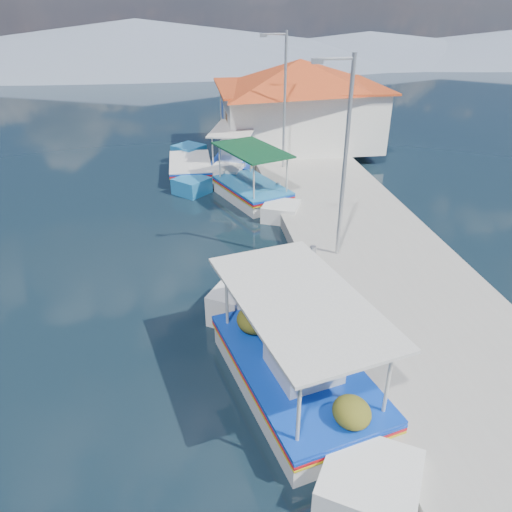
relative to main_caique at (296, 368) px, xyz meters
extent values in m
plane|color=black|center=(-2.10, 3.21, -0.52)|extent=(160.00, 160.00, 0.00)
cube|color=#9C9A92|center=(3.80, 9.21, -0.27)|extent=(5.00, 44.00, 0.50)
cylinder|color=#A5A8AD|center=(1.70, 0.21, 0.13)|extent=(0.20, 0.20, 0.30)
cylinder|color=#A5A8AD|center=(1.70, 5.21, 0.13)|extent=(0.20, 0.20, 0.30)
cylinder|color=#A5A8AD|center=(1.70, 11.21, 0.13)|extent=(0.20, 0.20, 0.30)
cylinder|color=#A5A8AD|center=(1.70, 17.21, 0.13)|extent=(0.20, 0.20, 0.30)
cube|color=white|center=(-0.02, -0.08, -0.29)|extent=(3.32, 4.97, 1.00)
cube|color=white|center=(0.69, 2.85, -0.17)|extent=(2.28, 2.28, 1.10)
cube|color=white|center=(-0.71, -2.92, -0.29)|extent=(2.22, 2.22, 0.94)
cube|color=#0D38AD|center=(-0.02, -0.08, 0.17)|extent=(3.42, 5.12, 0.06)
cube|color=red|center=(-0.02, -0.08, 0.09)|extent=(3.42, 5.12, 0.05)
cube|color=gold|center=(-0.02, -0.08, 0.01)|extent=(3.42, 5.12, 0.04)
cube|color=#0D38AD|center=(-0.02, -0.08, 0.24)|extent=(3.43, 5.08, 0.05)
cube|color=brown|center=(-0.02, -0.08, 0.21)|extent=(3.12, 4.84, 0.05)
cube|color=white|center=(-0.10, -0.39, 0.79)|extent=(1.56, 1.63, 1.15)
cube|color=silver|center=(-0.10, -0.39, 1.39)|extent=(1.69, 1.75, 0.06)
cylinder|color=beige|center=(-0.47, 2.00, 1.05)|extent=(0.07, 0.07, 1.68)
cylinder|color=beige|center=(1.33, 1.56, 1.05)|extent=(0.07, 0.07, 1.68)
cylinder|color=beige|center=(-1.37, -1.72, 1.05)|extent=(0.07, 0.07, 1.68)
cylinder|color=beige|center=(0.42, -2.16, 1.05)|extent=(0.07, 0.07, 1.68)
cube|color=silver|center=(-0.02, -0.08, 1.89)|extent=(3.43, 5.00, 0.07)
ellipsoid|color=#475316|center=(-0.08, 1.45, 0.51)|extent=(0.80, 0.88, 0.60)
ellipsoid|color=#475316|center=(0.76, 1.78, 0.46)|extent=(0.67, 0.74, 0.50)
ellipsoid|color=#475316|center=(-0.26, -1.96, 0.48)|extent=(0.71, 0.78, 0.53)
sphere|color=#D15106|center=(1.15, 0.28, 1.00)|extent=(0.42, 0.42, 0.42)
cube|color=white|center=(0.61, 11.39, -0.31)|extent=(3.10, 4.02, 0.91)
cube|color=white|center=(1.49, 13.63, -0.20)|extent=(1.82, 1.82, 1.01)
cube|color=white|center=(-0.25, 9.24, -0.31)|extent=(1.77, 1.77, 0.86)
cube|color=#0D38AD|center=(0.61, 11.39, 0.11)|extent=(3.19, 4.15, 0.06)
cube|color=red|center=(0.61, 11.39, 0.03)|extent=(3.19, 4.15, 0.05)
cube|color=gold|center=(0.61, 11.39, -0.03)|extent=(3.19, 4.15, 0.04)
cube|color=#1C6EAB|center=(0.61, 11.39, 0.18)|extent=(3.19, 4.12, 0.05)
cube|color=brown|center=(0.61, 11.39, 0.15)|extent=(2.93, 3.90, 0.05)
cylinder|color=beige|center=(0.44, 13.07, 0.92)|extent=(0.07, 0.07, 1.54)
cylinder|color=beige|center=(1.87, 12.51, 0.92)|extent=(0.07, 0.07, 1.54)
cylinder|color=beige|center=(-0.66, 10.28, 0.92)|extent=(0.07, 0.07, 1.54)
cylinder|color=beige|center=(0.77, 9.72, 0.92)|extent=(0.07, 0.07, 1.54)
cube|color=#0C3E21|center=(0.61, 11.39, 1.68)|extent=(3.19, 4.06, 0.07)
cube|color=#1C6EAB|center=(-1.92, 14.89, -0.30)|extent=(1.87, 3.54, 0.98)
cube|color=#1C6EAB|center=(-1.93, 17.26, -0.17)|extent=(1.90, 1.90, 1.09)
cube|color=#1C6EAB|center=(-1.92, 12.60, -0.30)|extent=(1.85, 1.85, 0.93)
cube|color=#0D38AD|center=(-1.92, 14.89, 0.16)|extent=(1.93, 3.64, 0.06)
cube|color=red|center=(-1.92, 14.89, 0.08)|extent=(1.93, 3.64, 0.05)
cube|color=gold|center=(-1.92, 14.89, 0.01)|extent=(1.93, 3.64, 0.04)
cube|color=white|center=(-1.92, 14.89, 0.23)|extent=(1.94, 3.61, 0.05)
cube|color=brown|center=(-1.92, 14.89, 0.20)|extent=(1.72, 3.46, 0.05)
cube|color=white|center=(0.31, 15.56, -0.32)|extent=(2.84, 4.02, 0.86)
cube|color=white|center=(-0.37, 17.89, -0.22)|extent=(1.85, 1.85, 0.95)
cube|color=white|center=(0.97, 13.31, -0.32)|extent=(1.80, 1.80, 0.81)
cube|color=#0D38AD|center=(0.31, 15.56, 0.07)|extent=(2.92, 4.14, 0.05)
cube|color=red|center=(0.31, 15.56, 0.00)|extent=(2.92, 4.14, 0.05)
cube|color=gold|center=(0.31, 15.56, -0.06)|extent=(2.92, 4.14, 0.04)
cube|color=#0D38AD|center=(0.31, 15.56, 0.13)|extent=(2.93, 4.11, 0.05)
cube|color=brown|center=(0.31, 15.56, 0.11)|extent=(2.67, 3.90, 0.05)
cube|color=white|center=(0.39, 15.30, 0.60)|extent=(1.33, 1.42, 0.99)
cube|color=silver|center=(0.39, 15.30, 1.12)|extent=(1.44, 1.53, 0.05)
cylinder|color=beige|center=(-0.84, 16.81, 0.83)|extent=(0.06, 0.06, 1.44)
cylinder|color=beige|center=(0.61, 17.24, 0.83)|extent=(0.06, 0.06, 1.44)
cylinder|color=beige|center=(0.01, 13.89, 0.83)|extent=(0.06, 0.06, 1.44)
cylinder|color=beige|center=(1.47, 14.31, 0.83)|extent=(0.06, 0.06, 1.44)
cube|color=silver|center=(0.31, 15.56, 1.55)|extent=(2.93, 4.04, 0.06)
cube|color=silver|center=(4.10, 18.21, 1.48)|extent=(8.00, 6.00, 3.00)
cube|color=#C64D1B|center=(4.10, 18.21, 3.03)|extent=(8.64, 6.48, 0.10)
pyramid|color=#C64D1B|center=(4.10, 18.21, 3.68)|extent=(10.49, 10.49, 1.40)
cube|color=brown|center=(0.12, 17.21, 0.98)|extent=(0.06, 1.00, 2.00)
cube|color=#0D38AD|center=(0.12, 19.71, 1.58)|extent=(0.06, 1.20, 0.90)
cylinder|color=#A5A8AD|center=(2.50, 5.21, 2.98)|extent=(0.12, 0.12, 6.00)
cylinder|color=#A5A8AD|center=(2.00, 5.21, 5.83)|extent=(1.00, 0.08, 0.08)
cube|color=#A5A8AD|center=(1.50, 5.21, 5.78)|extent=(0.30, 0.14, 0.14)
cylinder|color=#A5A8AD|center=(2.50, 14.21, 2.98)|extent=(0.12, 0.12, 6.00)
cylinder|color=#A5A8AD|center=(2.00, 14.21, 5.83)|extent=(1.00, 0.08, 0.08)
cube|color=#A5A8AD|center=(1.50, 14.21, 5.78)|extent=(0.30, 0.14, 0.14)
cone|color=slate|center=(-7.10, 59.21, 1.93)|extent=(96.00, 96.00, 5.50)
cone|color=slate|center=(22.90, 59.21, 1.08)|extent=(76.80, 76.80, 3.80)
camera|label=1|loc=(-2.10, -8.17, 7.35)|focal=34.36mm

